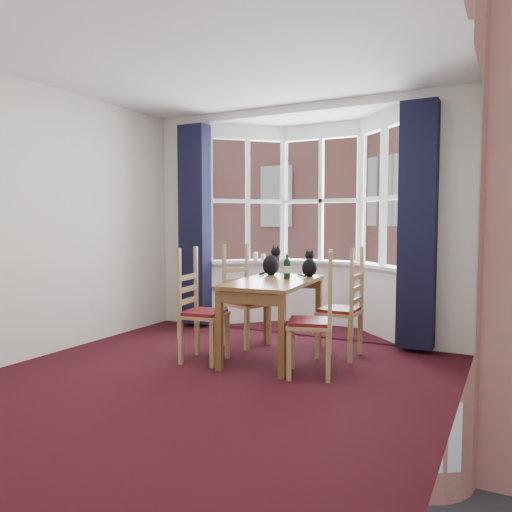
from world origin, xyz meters
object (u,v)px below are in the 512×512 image
Objects in this scene: chair_right_near at (320,324)px; candle_short at (263,257)px; dining_table at (273,291)px; wine_bottle at (287,268)px; candle_extra at (273,257)px; chair_left_far at (241,303)px; chair_left_near at (196,314)px; cat_right at (309,266)px; candle_tall at (256,256)px; cat_left at (272,263)px; chair_right_far at (348,312)px.

candle_short is (-1.49, 1.83, 0.44)m from chair_right_near.
wine_bottle is (0.08, 0.16, 0.23)m from dining_table.
chair_left_far is at bearing -83.46° from candle_extra.
chair_left_near is at bearing -94.42° from chair_left_far.
cat_right reaches higher than candle_extra.
cat_right reaches higher than wine_bottle.
dining_table is 0.57m from cat_right.
wine_bottle is 1.64m from candle_tall.
cat_left is at bearing 117.68° from dining_table.
candle_short is (-0.61, 1.01, -0.02)m from cat_left.
candle_extra is (-0.07, 1.95, 0.45)m from chair_left_near.
candle_short is at bearing 125.46° from wine_bottle.
cat_left reaches higher than chair_right_near.
cat_left is (-0.24, 0.46, 0.24)m from dining_table.
chair_left_near is at bearing -113.94° from cat_left.
cat_right is at bearing 68.95° from wine_bottle.
chair_left_far is at bearing -76.12° from candle_short.
wine_bottle is (0.66, -0.20, 0.45)m from chair_left_far.
cat_left is 3.97× the size of candle_short.
chair_left_far is 1.26m from chair_right_far.
cat_right reaches higher than dining_table.
candle_extra is at bearing 96.54° from chair_left_far.
chair_left_near is 1.05m from wine_bottle.
cat_right is (0.20, 0.48, 0.22)m from dining_table.
candle_tall is at bearing 140.38° from cat_right.
chair_right_far is 8.53× the size of candle_tall.
chair_right_near and chair_right_far have the same top height.
cat_left is 3.27× the size of candle_extra.
candle_short reaches higher than chair_left_far.
candle_tall is 1.25× the size of candle_short.
dining_table is 0.57m from cat_left.
wine_bottle is 2.50× the size of candle_tall.
dining_table is 5.21× the size of wine_bottle.
chair_right_near is at bearing -43.13° from wine_bottle.
chair_right_near is 1.05m from cat_right.
candle_extra reaches higher than candle_short.
chair_right_far is at bearing -36.36° from candle_short.
chair_right_far is 0.77m from wine_bottle.
chair_left_far reaches higher than dining_table.
cat_right is 2.79× the size of candle_tall.
wine_bottle is (0.32, -0.29, -0.01)m from cat_left.
candle_extra is (-0.91, 1.01, 0.01)m from cat_right.
candle_tall is at bearing -163.08° from candle_short.
chair_right_near is 8.80× the size of candle_extra.
cat_left is at bearing 137.00° from chair_right_near.
cat_right is (0.78, 0.12, 0.44)m from chair_left_far.
chair_right_far is at bearing 30.88° from chair_left_near.
wine_bottle reaches higher than candle_short.
dining_table is 1.71m from candle_short.
chair_left_near and chair_right_far have the same top height.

